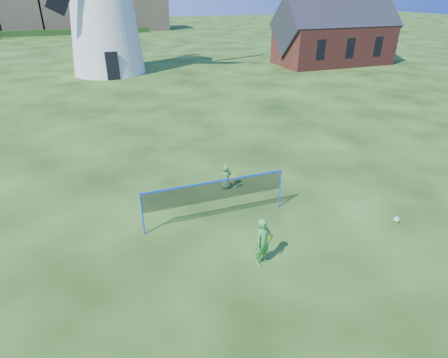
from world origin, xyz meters
TOP-DOWN VIEW (x-y plane):
  - ground at (0.00, 0.00)m, footprint 220.00×220.00m
  - chapel at (21.86, 25.47)m, footprint 12.45×6.04m
  - badminton_net at (-0.17, 0.38)m, footprint 5.05×0.05m
  - player_girl at (0.38, -2.30)m, footprint 0.74×0.54m
  - player_boy at (1.02, 2.48)m, footprint 0.65×0.46m
  - play_ball at (5.74, -1.95)m, footprint 0.22×0.22m

SIDE VIEW (x-z plane):
  - ground at x=0.00m, z-range 0.00..0.00m
  - play_ball at x=5.74m, z-range 0.00..0.22m
  - player_boy at x=1.02m, z-range 0.00..1.03m
  - player_girl at x=0.38m, z-range 0.00..1.52m
  - badminton_net at x=-0.17m, z-range 0.36..1.91m
  - chapel at x=21.86m, z-range -2.30..8.23m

